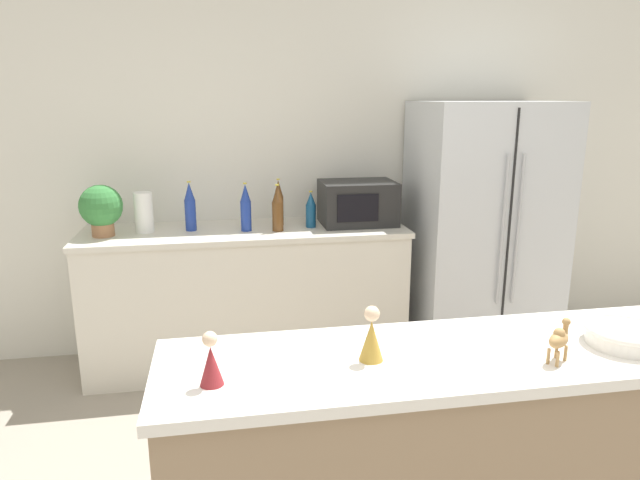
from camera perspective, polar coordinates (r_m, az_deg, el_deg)
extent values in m
cube|color=silver|center=(3.95, -2.87, 7.54)|extent=(8.00, 0.06, 2.55)
cube|color=silver|center=(3.79, -7.24, -5.86)|extent=(2.01, 0.60, 0.88)
cube|color=silver|center=(3.66, -7.46, 0.88)|extent=(2.04, 0.63, 0.03)
cube|color=silver|center=(4.00, 15.93, 0.91)|extent=(0.92, 0.70, 1.70)
cube|color=black|center=(3.70, 18.29, -0.34)|extent=(0.01, 0.01, 1.63)
cylinder|color=#B2B5BA|center=(3.64, 17.82, 0.86)|extent=(0.02, 0.02, 0.94)
cylinder|color=#B2B5BA|center=(3.69, 19.19, 0.92)|extent=(0.02, 0.02, 0.94)
cube|color=silver|center=(1.87, 14.52, -11.14)|extent=(1.92, 0.51, 0.03)
cylinder|color=#9E6B47|center=(3.66, -20.87, 1.06)|extent=(0.13, 0.13, 0.09)
sphere|color=#387F3D|center=(3.63, -21.06, 3.20)|extent=(0.25, 0.25, 0.25)
cylinder|color=white|center=(3.67, -17.21, 2.66)|extent=(0.11, 0.11, 0.25)
cube|color=black|center=(3.75, 3.78, 3.75)|extent=(0.48, 0.36, 0.28)
cube|color=black|center=(3.56, 3.81, 3.20)|extent=(0.26, 0.01, 0.17)
cylinder|color=brown|center=(3.72, -4.16, 2.94)|extent=(0.06, 0.06, 0.19)
cone|color=brown|center=(3.69, -4.20, 5.20)|extent=(0.06, 0.06, 0.11)
cylinder|color=gold|center=(3.68, -4.21, 6.08)|extent=(0.02, 0.02, 0.01)
cylinder|color=navy|center=(3.65, -12.82, 2.44)|extent=(0.07, 0.07, 0.19)
cone|color=navy|center=(3.62, -12.95, 4.78)|extent=(0.07, 0.07, 0.11)
cylinder|color=gold|center=(3.61, -13.00, 5.70)|extent=(0.02, 0.02, 0.01)
cylinder|color=navy|center=(3.65, -0.92, 2.42)|extent=(0.07, 0.07, 0.15)
cone|color=navy|center=(3.63, -0.93, 4.17)|extent=(0.06, 0.06, 0.08)
cylinder|color=gold|center=(3.62, -0.93, 4.87)|extent=(0.02, 0.02, 0.01)
cylinder|color=navy|center=(3.58, -7.41, 2.40)|extent=(0.07, 0.07, 0.19)
cone|color=navy|center=(3.55, -7.49, 4.73)|extent=(0.06, 0.06, 0.11)
cylinder|color=gold|center=(3.54, -7.52, 5.65)|extent=(0.02, 0.02, 0.01)
cylinder|color=brown|center=(3.55, -4.25, 2.36)|extent=(0.07, 0.07, 0.18)
cone|color=brown|center=(3.53, -4.29, 4.63)|extent=(0.07, 0.07, 0.10)
cylinder|color=gold|center=(3.52, -4.31, 5.52)|extent=(0.02, 0.02, 0.01)
cylinder|color=white|center=(2.07, 28.19, -8.53)|extent=(0.23, 0.23, 0.05)
torus|color=white|center=(2.06, 28.27, -7.84)|extent=(0.25, 0.25, 0.02)
ellipsoid|color=#A87F4C|center=(1.84, 22.75, -9.20)|extent=(0.10, 0.09, 0.05)
sphere|color=#A87F4C|center=(1.83, 22.82, -8.61)|extent=(0.03, 0.03, 0.03)
cylinder|color=#A87F4C|center=(1.87, 23.35, -8.15)|extent=(0.02, 0.02, 0.04)
sphere|color=#A87F4C|center=(1.86, 23.42, -7.51)|extent=(0.03, 0.03, 0.03)
cylinder|color=#A87F4C|center=(1.89, 22.57, -10.15)|extent=(0.01, 0.01, 0.05)
cylinder|color=#A87F4C|center=(1.88, 23.35, -10.34)|extent=(0.01, 0.01, 0.05)
cylinder|color=#A87F4C|center=(1.84, 21.87, -10.74)|extent=(0.01, 0.01, 0.05)
cylinder|color=#A87F4C|center=(1.83, 22.66, -10.94)|extent=(0.01, 0.01, 0.05)
cone|color=maroon|center=(1.61, -10.83, -12.23)|extent=(0.07, 0.07, 0.11)
sphere|color=beige|center=(1.58, -10.96, -9.70)|extent=(0.04, 0.04, 0.04)
cone|color=#B28933|center=(1.73, 5.15, -9.99)|extent=(0.07, 0.07, 0.12)
sphere|color=beige|center=(1.69, 5.22, -7.34)|extent=(0.05, 0.05, 0.05)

